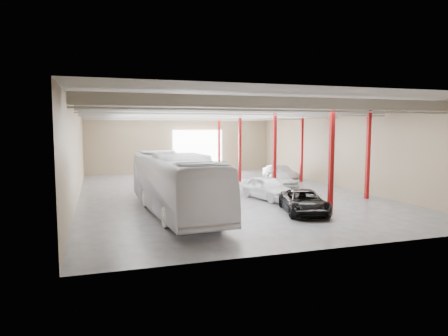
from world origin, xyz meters
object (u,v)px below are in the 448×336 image
car_row_b (197,177)px  car_right_near (280,173)px  black_sedan (304,202)px  car_right_far (280,179)px  car_row_a (267,188)px  coach_bus (175,183)px  car_row_c (216,170)px

car_row_b → car_right_near: size_ratio=1.14×
black_sedan → car_right_far: bearing=88.1°
car_row_a → coach_bus: bearing=-173.4°
car_row_c → car_right_near: size_ratio=1.27×
black_sedan → coach_bus: bearing=176.9°
car_row_c → car_right_far: 9.41m
car_right_far → car_row_b: bearing=151.4°
coach_bus → black_sedan: bearing=-22.4°
car_row_c → car_row_a: bearing=-99.4°
black_sedan → car_right_near: bearing=85.3°
black_sedan → car_right_near: car_right_near is taller
coach_bus → car_row_c: 17.94m
car_row_b → car_right_near: bearing=3.1°
car_row_a → car_row_c: (0.14, 13.61, -0.04)m
coach_bus → car_row_a: size_ratio=2.65×
black_sedan → car_row_b: (-3.39, 13.64, 0.11)m
car_row_a → black_sedan: bearing=-101.5°
car_right_far → coach_bus: bearing=-145.2°
car_right_near → car_row_b: bearing=-178.8°
car_row_b → car_right_far: bearing=-35.5°
black_sedan → car_row_b: car_row_b is taller
black_sedan → car_row_b: bearing=119.9°
car_row_a → car_row_b: 9.01m
car_row_b → car_row_c: car_row_b is taller
car_row_a → car_row_c: car_row_a is taller
car_row_b → car_right_far: car_row_b is taller
car_row_c → car_right_far: (3.21, -8.84, -0.06)m
coach_bus → car_row_c: coach_bus is taller
car_row_c → coach_bus: bearing=-123.7°
car_row_c → black_sedan: bearing=-98.8°
coach_bus → black_sedan: size_ratio=2.57×
car_row_a → car_right_far: car_row_a is taller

